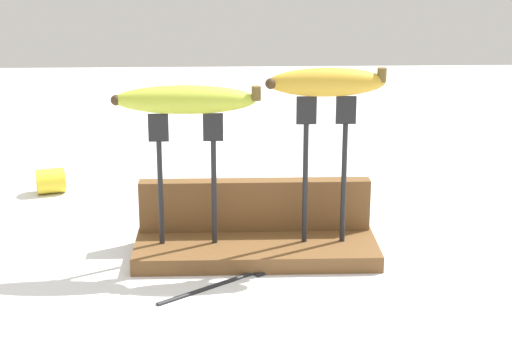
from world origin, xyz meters
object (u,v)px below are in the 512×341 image
object	(u,v)px
fork_stand_right	(326,158)
banana_chunk_near	(51,181)
fork_fallen_near	(234,278)
fork_stand_left	(187,168)
banana_raised_right	(327,83)
banana_raised_left	(185,100)

from	to	relation	value
fork_stand_right	banana_chunk_near	bearing A→B (deg)	145.01
fork_stand_right	fork_fallen_near	xyz separation A→B (m)	(-0.12, -0.07, -0.14)
fork_stand_left	banana_raised_right	bearing A→B (deg)	-0.00
fork_stand_right	fork_fallen_near	world-z (taller)	fork_stand_right
fork_fallen_near	banana_chunk_near	xyz separation A→B (m)	(-0.30, 0.36, 0.02)
fork_stand_right	banana_raised_left	world-z (taller)	banana_raised_left
fork_stand_left	banana_raised_left	world-z (taller)	banana_raised_left
fork_stand_right	banana_raised_right	bearing A→B (deg)	-178.27
fork_stand_left	banana_raised_right	xyz separation A→B (m)	(0.18, -0.00, 0.11)
banana_raised_left	banana_raised_right	bearing A→B (deg)	-0.00
banana_raised_right	fork_fallen_near	xyz separation A→B (m)	(-0.12, -0.07, -0.23)
fork_stand_left	fork_stand_right	xyz separation A→B (m)	(0.18, 0.00, 0.01)
banana_raised_left	banana_raised_right	distance (m)	0.18
fork_stand_left	banana_raised_left	xyz separation A→B (m)	(-0.00, 0.00, 0.09)
fork_stand_right	banana_chunk_near	distance (m)	0.52
banana_raised_left	fork_stand_right	bearing A→B (deg)	-0.00
fork_stand_left	fork_stand_right	bearing A→B (deg)	0.00
banana_chunk_near	fork_stand_left	bearing A→B (deg)	-50.90
banana_raised_right	fork_fallen_near	world-z (taller)	banana_raised_right
fork_stand_right	fork_fallen_near	size ratio (longest dim) A/B	1.30
banana_raised_left	banana_chunk_near	xyz separation A→B (m)	(-0.24, 0.29, -0.20)
fork_stand_right	banana_raised_left	distance (m)	0.20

